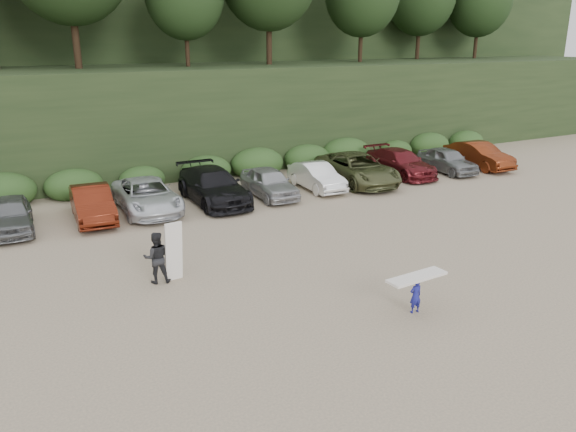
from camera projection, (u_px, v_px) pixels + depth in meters
ground at (325, 278)px, 18.71m from camera, size 120.00×120.00×0.00m
parked_cars at (185, 192)px, 26.28m from camera, size 39.20×6.22×1.64m
child_surfer at (416, 288)px, 16.13m from camera, size 1.96×0.65×1.16m
adult_surfer at (158, 257)px, 18.15m from camera, size 1.33×0.84×2.04m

